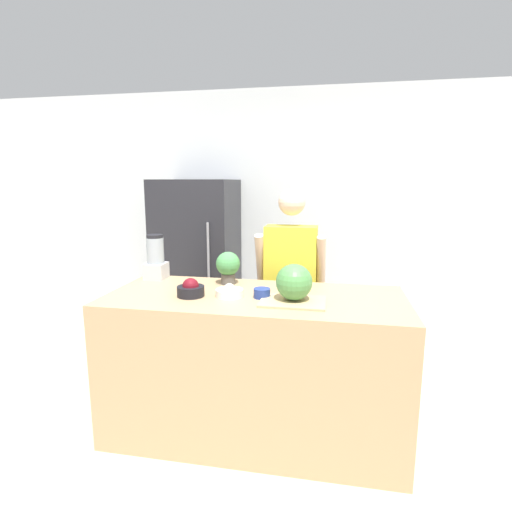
{
  "coord_description": "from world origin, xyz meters",
  "views": [
    {
      "loc": [
        0.47,
        -2.02,
        1.67
      ],
      "look_at": [
        0.0,
        0.45,
        1.21
      ],
      "focal_mm": 28.0,
      "sensor_mm": 36.0,
      "label": 1
    }
  ],
  "objects_px": {
    "bowl_small_blue": "(262,293)",
    "blender": "(156,259)",
    "person": "(290,288)",
    "bowl_cherries": "(191,289)",
    "refrigerator": "(198,264)",
    "potted_plant": "(228,266)",
    "bowl_cream": "(229,292)",
    "watermelon": "(294,282)"
  },
  "relations": [
    {
      "from": "bowl_cherries",
      "to": "blender",
      "type": "xyz_separation_m",
      "value": [
        -0.42,
        0.4,
        0.11
      ]
    },
    {
      "from": "bowl_cream",
      "to": "potted_plant",
      "type": "distance_m",
      "value": 0.34
    },
    {
      "from": "person",
      "to": "blender",
      "type": "bearing_deg",
      "value": -158.94
    },
    {
      "from": "blender",
      "to": "person",
      "type": "bearing_deg",
      "value": 21.06
    },
    {
      "from": "potted_plant",
      "to": "blender",
      "type": "bearing_deg",
      "value": 174.62
    },
    {
      "from": "person",
      "to": "bowl_cream",
      "type": "relative_size",
      "value": 9.28
    },
    {
      "from": "watermelon",
      "to": "bowl_cherries",
      "type": "xyz_separation_m",
      "value": [
        -0.66,
        0.0,
        -0.08
      ]
    },
    {
      "from": "bowl_cherries",
      "to": "bowl_small_blue",
      "type": "xyz_separation_m",
      "value": [
        0.45,
        0.05,
        -0.01
      ]
    },
    {
      "from": "refrigerator",
      "to": "watermelon",
      "type": "relative_size",
      "value": 7.66
    },
    {
      "from": "bowl_cream",
      "to": "blender",
      "type": "height_order",
      "value": "blender"
    },
    {
      "from": "bowl_cherries",
      "to": "potted_plant",
      "type": "relative_size",
      "value": 0.75
    },
    {
      "from": "bowl_cream",
      "to": "potted_plant",
      "type": "relative_size",
      "value": 0.75
    },
    {
      "from": "refrigerator",
      "to": "person",
      "type": "distance_m",
      "value": 1.22
    },
    {
      "from": "bowl_cream",
      "to": "bowl_cherries",
      "type": "bearing_deg",
      "value": -170.94
    },
    {
      "from": "person",
      "to": "watermelon",
      "type": "distance_m",
      "value": 0.82
    },
    {
      "from": "refrigerator",
      "to": "bowl_cherries",
      "type": "relative_size",
      "value": 9.74
    },
    {
      "from": "watermelon",
      "to": "bowl_cream",
      "type": "height_order",
      "value": "watermelon"
    },
    {
      "from": "bowl_cherries",
      "to": "blender",
      "type": "bearing_deg",
      "value": 136.19
    },
    {
      "from": "refrigerator",
      "to": "bowl_small_blue",
      "type": "xyz_separation_m",
      "value": [
        0.91,
        -1.4,
        0.14
      ]
    },
    {
      "from": "watermelon",
      "to": "blender",
      "type": "distance_m",
      "value": 1.15
    },
    {
      "from": "person",
      "to": "refrigerator",
      "type": "bearing_deg",
      "value": 146.48
    },
    {
      "from": "watermelon",
      "to": "person",
      "type": "bearing_deg",
      "value": 97.29
    },
    {
      "from": "person",
      "to": "bowl_cream",
      "type": "height_order",
      "value": "person"
    },
    {
      "from": "bowl_cream",
      "to": "blender",
      "type": "xyz_separation_m",
      "value": [
        -0.66,
        0.36,
        0.12
      ]
    },
    {
      "from": "bowl_cherries",
      "to": "refrigerator",
      "type": "bearing_deg",
      "value": 107.47
    },
    {
      "from": "blender",
      "to": "potted_plant",
      "type": "relative_size",
      "value": 1.44
    },
    {
      "from": "person",
      "to": "watermelon",
      "type": "xyz_separation_m",
      "value": [
        0.1,
        -0.78,
        0.25
      ]
    },
    {
      "from": "bowl_cream",
      "to": "bowl_small_blue",
      "type": "distance_m",
      "value": 0.21
    },
    {
      "from": "blender",
      "to": "potted_plant",
      "type": "xyz_separation_m",
      "value": [
        0.57,
        -0.05,
        -0.02
      ]
    },
    {
      "from": "person",
      "to": "bowl_cherries",
      "type": "height_order",
      "value": "person"
    },
    {
      "from": "bowl_small_blue",
      "to": "blender",
      "type": "height_order",
      "value": "blender"
    },
    {
      "from": "bowl_small_blue",
      "to": "potted_plant",
      "type": "relative_size",
      "value": 0.45
    },
    {
      "from": "blender",
      "to": "bowl_cherries",
      "type": "bearing_deg",
      "value": -43.81
    },
    {
      "from": "watermelon",
      "to": "potted_plant",
      "type": "bearing_deg",
      "value": 145.18
    },
    {
      "from": "person",
      "to": "bowl_cream",
      "type": "distance_m",
      "value": 0.82
    },
    {
      "from": "watermelon",
      "to": "potted_plant",
      "type": "height_order",
      "value": "watermelon"
    },
    {
      "from": "refrigerator",
      "to": "person",
      "type": "relative_size",
      "value": 1.04
    },
    {
      "from": "refrigerator",
      "to": "person",
      "type": "xyz_separation_m",
      "value": [
        1.01,
        -0.67,
        -0.02
      ]
    },
    {
      "from": "bowl_small_blue",
      "to": "blender",
      "type": "bearing_deg",
      "value": 158.04
    },
    {
      "from": "bowl_small_blue",
      "to": "blender",
      "type": "relative_size",
      "value": 0.32
    },
    {
      "from": "refrigerator",
      "to": "blender",
      "type": "distance_m",
      "value": 1.08
    },
    {
      "from": "person",
      "to": "bowl_small_blue",
      "type": "bearing_deg",
      "value": -98.28
    }
  ]
}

